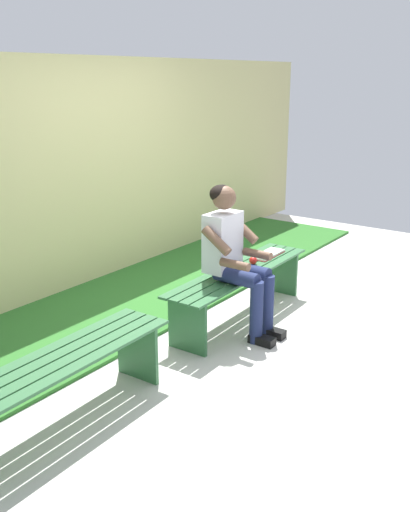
% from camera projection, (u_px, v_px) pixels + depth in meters
% --- Properties ---
extents(ground_plane, '(10.00, 7.00, 0.04)m').
position_uv_depth(ground_plane, '(279.00, 406.00, 3.96)').
color(ground_plane, beige).
extents(grass_strip, '(9.00, 2.16, 0.03)m').
position_uv_depth(grass_strip, '(44.00, 318.00, 5.30)').
color(grass_strip, '#2D6B28').
rests_on(grass_strip, ground).
extents(brick_wall, '(9.50, 0.24, 2.32)m').
position_uv_depth(brick_wall, '(47.00, 179.00, 5.67)').
color(brick_wall, '#D1C684').
rests_on(brick_wall, ground).
extents(bench_near, '(1.86, 0.44, 0.47)m').
position_uv_depth(bench_near, '(240.00, 282.00, 5.23)').
color(bench_near, '#2D6038').
rests_on(bench_near, ground).
extents(bench_far, '(1.80, 0.44, 0.47)m').
position_uv_depth(bench_far, '(54.00, 378.00, 3.58)').
color(bench_far, '#2D6038').
rests_on(bench_far, ground).
extents(person_seated, '(0.50, 0.69, 1.27)m').
position_uv_depth(person_seated, '(235.00, 254.00, 4.88)').
color(person_seated, silver).
rests_on(person_seated, ground).
extents(apple, '(0.07, 0.07, 0.07)m').
position_uv_depth(apple, '(253.00, 260.00, 5.35)').
color(apple, red).
rests_on(apple, bench_near).
extents(book_open, '(0.42, 0.17, 0.02)m').
position_uv_depth(book_open, '(268.00, 254.00, 5.62)').
color(book_open, white).
rests_on(book_open, bench_near).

